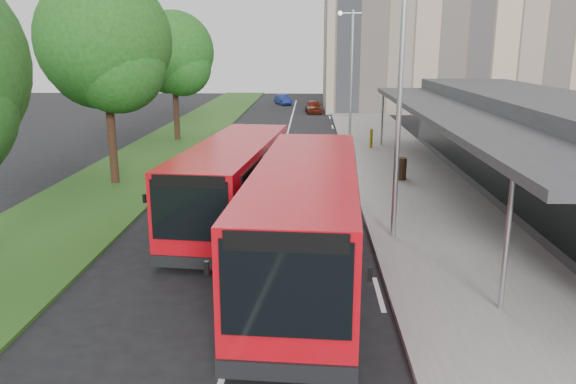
% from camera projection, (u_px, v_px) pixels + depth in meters
% --- Properties ---
extents(ground, '(120.00, 120.00, 0.00)m').
position_uv_depth(ground, '(253.00, 262.00, 15.83)').
color(ground, black).
rests_on(ground, ground).
extents(pavement, '(5.00, 80.00, 0.15)m').
position_uv_depth(pavement, '(381.00, 143.00, 34.94)').
color(pavement, gray).
rests_on(pavement, ground).
extents(grass_verge, '(5.00, 80.00, 0.10)m').
position_uv_depth(grass_verge, '(174.00, 143.00, 35.43)').
color(grass_verge, '#244D19').
rests_on(grass_verge, ground).
extents(lane_centre_line, '(0.12, 70.00, 0.01)m').
position_uv_depth(lane_centre_line, '(281.00, 159.00, 30.34)').
color(lane_centre_line, silver).
rests_on(lane_centre_line, ground).
extents(kerb_dashes, '(0.12, 56.00, 0.01)m').
position_uv_depth(kerb_dashes, '(338.00, 147.00, 34.09)').
color(kerb_dashes, silver).
rests_on(kerb_dashes, ground).
extents(office_block, '(22.00, 12.00, 18.00)m').
position_uv_depth(office_block, '(441.00, 14.00, 53.69)').
color(office_block, tan).
rests_on(office_block, ground).
extents(station_building, '(7.70, 26.00, 4.00)m').
position_uv_depth(station_building, '(539.00, 145.00, 22.65)').
color(station_building, '#2F2F32').
rests_on(station_building, ground).
extents(tree_mid, '(5.56, 5.56, 8.94)m').
position_uv_depth(tree_mid, '(105.00, 50.00, 23.41)').
color(tree_mid, black).
rests_on(tree_mid, ground).
extents(tree_far, '(5.07, 5.07, 8.15)m').
position_uv_depth(tree_far, '(174.00, 58.00, 35.15)').
color(tree_far, black).
rests_on(tree_far, ground).
extents(lamp_post_near, '(1.44, 0.28, 8.00)m').
position_uv_depth(lamp_post_near, '(397.00, 88.00, 16.43)').
color(lamp_post_near, '#979B9F').
rests_on(lamp_post_near, pavement).
extents(lamp_post_far, '(1.44, 0.28, 8.00)m').
position_uv_depth(lamp_post_far, '(350.00, 66.00, 35.78)').
color(lamp_post_far, '#979B9F').
rests_on(lamp_post_far, pavement).
extents(bus_main, '(3.29, 10.69, 2.99)m').
position_uv_depth(bus_main, '(306.00, 220.00, 14.53)').
color(bus_main, '#B80916').
rests_on(bus_main, ground).
extents(bus_second, '(3.43, 9.92, 2.75)m').
position_uv_depth(bus_second, '(234.00, 182.00, 19.17)').
color(bus_second, '#B80916').
rests_on(bus_second, ground).
extents(litter_bin, '(0.69, 0.69, 0.97)m').
position_uv_depth(litter_bin, '(400.00, 169.00, 25.01)').
color(litter_bin, '#392617').
rests_on(litter_bin, pavement).
extents(bollard, '(0.21, 0.21, 1.12)m').
position_uv_depth(bollard, '(371.00, 138.00, 32.85)').
color(bollard, yellow).
rests_on(bollard, pavement).
extents(car_near, '(1.64, 3.56, 1.18)m').
position_uv_depth(car_near, '(313.00, 106.00, 51.78)').
color(car_near, '#5A1B0C').
rests_on(car_near, ground).
extents(car_far, '(2.15, 3.28, 1.02)m').
position_uv_depth(car_far, '(283.00, 100.00, 59.38)').
color(car_far, navy).
rests_on(car_far, ground).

